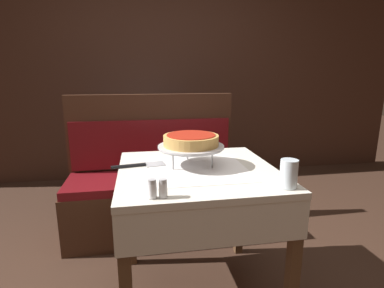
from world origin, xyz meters
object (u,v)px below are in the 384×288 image
Objects in this scene: water_glass_near at (289,174)px; condiment_caddy at (152,114)px; pizza_server at (140,165)px; salt_shaker at (152,189)px; deep_dish_pizza at (191,140)px; dining_table_front at (197,190)px; dining_table_rear at (151,130)px; booth_bench at (154,193)px; pepper_shaker at (163,188)px; pizza_pan_stand at (191,147)px.

condiment_caddy is (-0.48, 2.16, -0.02)m from water_glass_near.
pizza_server is 3.70× the size of salt_shaker.
pizza_server is at bearing 171.79° from deep_dish_pizza.
dining_table_front is at bearing -18.00° from pizza_server.
water_glass_near is at bearing -47.00° from deep_dish_pizza.
condiment_caddy is at bearing 94.08° from deep_dish_pizza.
dining_table_front is 0.50m from water_glass_near.
dining_table_rear is 1.03m from booth_bench.
pepper_shaker is at bearing -90.56° from booth_bench.
deep_dish_pizza is at bearing 0.00° from pizza_pan_stand.
salt_shaker is at bearing -119.23° from pizza_pan_stand.
water_glass_near is at bearing -77.41° from condiment_caddy.
pizza_server is (-0.12, -1.65, 0.11)m from dining_table_rear.
water_glass_near is at bearing 1.43° from salt_shaker.
booth_bench reaches higher than dining_table_front.
dining_table_front is at bearing -85.28° from condiment_caddy.
dining_table_front is 5.27× the size of condiment_caddy.
water_glass_near reaches higher than pepper_shaker.
water_glass_near is (0.62, -0.42, 0.06)m from pizza_server.
condiment_caddy reaches higher than dining_table_front.
condiment_caddy is at bearing 85.46° from pizza_server.
water_glass_near is at bearing -76.48° from dining_table_rear.
water_glass_near reaches higher than dining_table_rear.
booth_bench is at bearing 104.05° from dining_table_front.
water_glass_near is at bearing -34.05° from pizza_server.
pizza_server is at bearing -94.54° from condiment_caddy.
deep_dish_pizza reaches higher than water_glass_near.
dining_table_rear is at bearing 88.47° from booth_bench.
pizza_server is 0.75m from water_glass_near.
salt_shaker reaches higher than pepper_shaker.
dining_table_front is at bearing -75.95° from booth_bench.
pizza_pan_stand is 2.28× the size of condiment_caddy.
dining_table_rear is 1.71m from deep_dish_pizza.
dining_table_front is at bearing -84.54° from dining_table_rear.
dining_table_front is 0.45m from salt_shaker.
pizza_server is (-0.29, 0.09, 0.13)m from dining_table_front.
pizza_pan_stand is 2.85× the size of water_glass_near.
condiment_caddy reaches higher than pepper_shaker.
pizza_server reaches higher than dining_table_rear.
pizza_pan_stand reaches higher than salt_shaker.
pepper_shaker is 0.49× the size of condiment_caddy.
dining_table_rear is 6.27× the size of water_glass_near.
dining_table_front is 0.27m from deep_dish_pizza.
pizza_pan_stand is 0.28m from pizza_server.
pepper_shaker is at bearing -91.38° from condiment_caddy.
pizza_pan_stand is at bearing 133.00° from water_glass_near.
pepper_shaker is at bearing -178.46° from water_glass_near.
booth_bench is 10.75× the size of water_glass_near.
pizza_server is 1.74m from condiment_caddy.
dining_table_front is at bearing 59.04° from pepper_shaker.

